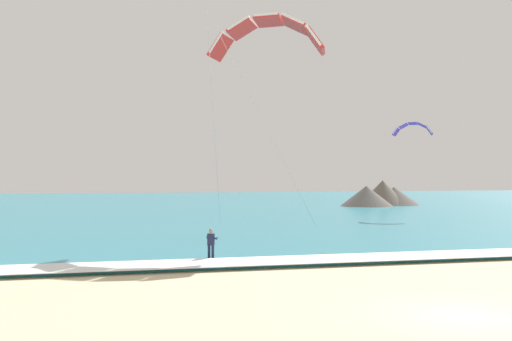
% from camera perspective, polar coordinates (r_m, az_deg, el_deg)
% --- Properties ---
extents(ground_plane, '(200.00, 200.00, 0.00)m').
position_cam_1_polar(ground_plane, '(21.12, 18.26, -12.46)').
color(ground_plane, '#C6B78E').
extents(sea, '(200.00, 120.00, 0.20)m').
position_cam_1_polar(sea, '(89.30, -7.07, -3.17)').
color(sea, teal).
rests_on(sea, ground).
extents(surf_foam, '(200.00, 2.97, 0.04)m').
position_cam_1_polar(surf_foam, '(31.79, 6.37, -7.98)').
color(surf_foam, white).
rests_on(surf_foam, sea).
extents(surfboard, '(1.01, 1.45, 0.09)m').
position_cam_1_polar(surfboard, '(32.13, -4.12, -8.25)').
color(surfboard, '#E04C38').
rests_on(surfboard, ground).
extents(kitesurfer, '(0.67, 0.66, 1.69)m').
position_cam_1_polar(kitesurfer, '(32.03, -4.12, -6.63)').
color(kitesurfer, '#191E38').
rests_on(kitesurfer, ground).
extents(kite_primary, '(8.78, 10.22, 13.71)m').
position_cam_1_polar(kite_primary, '(41.87, 1.04, 12.47)').
color(kite_primary, red).
extents(kite_distant, '(3.52, 2.97, 1.46)m').
position_cam_1_polar(kite_distant, '(64.68, 14.09, 3.84)').
color(kite_distant, purple).
extents(headland_right, '(12.84, 9.86, 3.67)m').
position_cam_1_polar(headland_right, '(88.20, 11.24, -2.27)').
color(headland_right, '#56514C').
rests_on(headland_right, ground).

